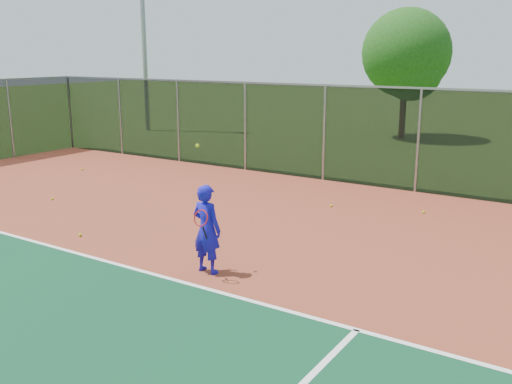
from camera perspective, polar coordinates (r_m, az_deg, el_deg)
court_apron at (r=8.84m, az=-4.94°, el=-12.97°), size 30.00×20.00×0.02m
fence_back at (r=17.10m, az=15.93°, el=5.07°), size 30.00×0.06×3.03m
tennis_player at (r=10.45m, az=-4.96°, el=-3.69°), size 0.63×0.63×2.37m
practice_ball_0 at (r=13.26m, az=-17.18°, el=-4.12°), size 0.07×0.07×0.07m
practice_ball_2 at (r=20.71m, az=-16.97°, el=2.19°), size 0.07×0.07×0.07m
practice_ball_3 at (r=15.08m, az=16.41°, el=-1.93°), size 0.07×0.07×0.07m
practice_ball_4 at (r=15.21m, az=7.53°, el=-1.36°), size 0.07×0.07×0.07m
practice_ball_5 at (r=16.76m, az=-19.68°, el=-0.64°), size 0.07×0.07×0.07m
floodlight_nw at (r=30.91m, az=-11.30°, el=18.08°), size 0.90×0.40×11.41m
tree_back_left at (r=28.20m, az=14.92°, el=12.91°), size 4.13×4.13×6.07m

